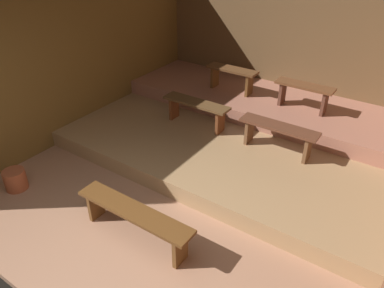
# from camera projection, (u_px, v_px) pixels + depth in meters

# --- Properties ---
(ground) EXTENTS (5.83, 5.88, 0.08)m
(ground) POSITION_uv_depth(u_px,v_px,m) (213.00, 170.00, 5.59)
(ground) COLOR #A27256
(wall_back) EXTENTS (5.83, 0.06, 2.68)m
(wall_back) POSITION_uv_depth(u_px,v_px,m) (290.00, 40.00, 6.68)
(wall_back) COLOR brown
(wall_back) RESTS_ON ground
(wall_left) EXTENTS (0.06, 5.88, 2.68)m
(wall_left) POSITION_uv_depth(u_px,v_px,m) (84.00, 51.00, 6.10)
(wall_left) COLOR brown
(wall_left) RESTS_ON ground
(platform_lower) EXTENTS (5.03, 3.47, 0.25)m
(platform_lower) POSITION_uv_depth(u_px,v_px,m) (239.00, 138.00, 6.07)
(platform_lower) COLOR #A07C54
(platform_lower) RESTS_ON ground
(platform_middle) EXTENTS (5.03, 1.55, 0.25)m
(platform_middle) POSITION_uv_depth(u_px,v_px,m) (265.00, 104.00, 6.62)
(platform_middle) COLOR #A46853
(platform_middle) RESTS_ON platform_lower
(bench_floor_center) EXTENTS (1.53, 0.28, 0.43)m
(bench_floor_center) POSITION_uv_depth(u_px,v_px,m) (134.00, 216.00, 4.19)
(bench_floor_center) COLOR #5A3617
(bench_floor_center) RESTS_ON ground
(bench_lower_left) EXTENTS (1.16, 0.28, 0.43)m
(bench_lower_left) POSITION_uv_depth(u_px,v_px,m) (196.00, 108.00, 6.05)
(bench_lower_left) COLOR brown
(bench_lower_left) RESTS_ON platform_lower
(bench_lower_right) EXTENTS (1.16, 0.28, 0.43)m
(bench_lower_right) POSITION_uv_depth(u_px,v_px,m) (278.00, 132.00, 5.36)
(bench_lower_right) COLOR #583120
(bench_lower_right) RESTS_ON platform_lower
(bench_middle_left) EXTENTS (0.94, 0.28, 0.43)m
(bench_middle_left) POSITION_uv_depth(u_px,v_px,m) (232.00, 75.00, 6.66)
(bench_middle_left) COLOR #58351C
(bench_middle_left) RESTS_ON platform_middle
(bench_middle_right) EXTENTS (0.94, 0.28, 0.43)m
(bench_middle_right) POSITION_uv_depth(u_px,v_px,m) (304.00, 91.00, 6.02)
(bench_middle_right) COLOR brown
(bench_middle_right) RESTS_ON platform_middle
(pail_floor) EXTENTS (0.30, 0.30, 0.29)m
(pail_floor) POSITION_uv_depth(u_px,v_px,m) (15.00, 180.00, 5.08)
(pail_floor) COLOR #9E4C2D
(pail_floor) RESTS_ON ground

